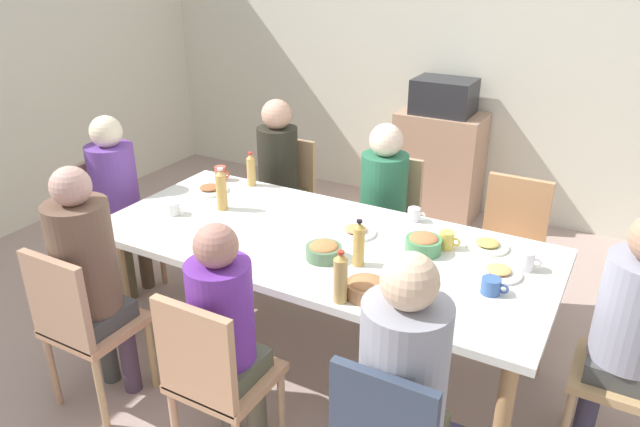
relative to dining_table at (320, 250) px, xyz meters
The scene contains 36 objects.
ground_plane 0.68m from the dining_table, ahead, with size 7.17×7.17×0.00m, color #A78E84.
wall_back 2.59m from the dining_table, 90.00° to the left, with size 6.21×0.12×2.60m, color silver.
dining_table is the anchor object (origin of this frame).
chair_0 1.23m from the dining_table, 131.17° to the left, with size 0.40×0.40×0.90m.
person_0 1.16m from the dining_table, 134.15° to the left, with size 0.30×0.30×1.22m.
chair_1 0.94m from the dining_table, 90.00° to the right, with size 0.40×0.40×0.90m.
person_1 0.83m from the dining_table, 90.00° to the right, with size 0.30×0.30×1.18m.
chair_2 0.94m from the dining_table, 90.00° to the left, with size 0.40×0.40×0.90m.
person_2 0.83m from the dining_table, 90.00° to the left, with size 0.30×0.30×1.16m.
chair_3 1.23m from the dining_table, 48.83° to the left, with size 0.40×0.40×0.90m.
person_4 1.16m from the dining_table, 45.92° to the right, with size 0.32×0.32×1.26m.
person_5 1.50m from the dining_table, ahead, with size 0.32×0.32×1.22m.
chair_6 1.60m from the dining_table, behind, with size 0.40×0.40×0.90m.
person_6 1.50m from the dining_table, behind, with size 0.30×0.30×1.21m.
chair_7 1.23m from the dining_table, 131.17° to the right, with size 0.40×0.40×0.90m.
person_7 1.16m from the dining_table, 134.10° to the right, with size 0.30×0.30×1.27m.
plate_0 0.87m from the dining_table, 23.00° to the left, with size 0.22×0.22×0.04m.
plate_1 0.97m from the dining_table, 165.05° to the left, with size 0.23×0.23×0.04m.
plate_2 0.22m from the dining_table, 49.31° to the left, with size 0.22×0.22×0.04m.
plate_3 0.92m from the dining_table, ahead, with size 0.22×0.22×0.04m.
bowl_0 0.55m from the dining_table, 14.02° to the left, with size 0.18×0.18×0.10m.
bowl_1 0.23m from the dining_table, 55.71° to the right, with size 0.18×0.18×0.09m.
bowl_2 0.60m from the dining_table, 41.00° to the right, with size 0.18×0.18×0.09m.
cup_0 1.09m from the dining_table, 155.95° to the left, with size 0.11×0.07×0.09m.
cup_1 0.66m from the dining_table, 20.38° to the left, with size 0.11×0.08×0.09m.
cup_2 0.91m from the dining_table, behind, with size 0.12×0.08×0.07m.
cup_3 1.04m from the dining_table, 11.08° to the left, with size 0.11×0.08×0.10m.
cup_4 0.59m from the dining_table, 52.73° to the left, with size 0.11×0.07×0.08m.
cup_5 0.94m from the dining_table, ahead, with size 0.12×0.09×0.07m.
cup_6 0.56m from the dining_table, 125.74° to the right, with size 0.12×0.09×0.09m.
bottle_0 0.91m from the dining_table, 148.68° to the left, with size 0.06×0.06×0.22m.
bottle_1 0.72m from the dining_table, behind, with size 0.06×0.06×0.26m.
bottle_2 0.63m from the dining_table, 52.54° to the right, with size 0.06×0.06×0.25m.
bottle_3 0.37m from the dining_table, 26.63° to the right, with size 0.06×0.06×0.24m.
side_cabinet 2.23m from the dining_table, 92.19° to the left, with size 0.70×0.44×0.90m, color tan.
microwave 2.25m from the dining_table, 92.19° to the left, with size 0.48×0.36×0.28m, color #26262A.
Camera 1 is at (1.37, -2.46, 2.17)m, focal length 33.55 mm.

